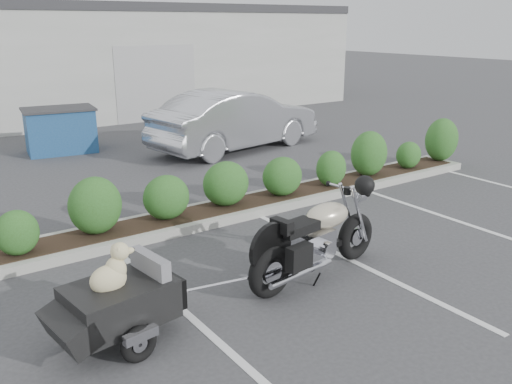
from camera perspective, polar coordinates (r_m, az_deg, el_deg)
ground at (r=7.79m, az=0.72°, el=-7.93°), size 90.00×90.00×0.00m
planter_kerb at (r=9.97m, az=-1.96°, el=-1.68°), size 12.00×1.00×0.15m
building at (r=23.13m, az=-25.23°, el=12.50°), size 26.00×10.00×4.00m
motorcycle at (r=7.34m, az=6.49°, el=-4.93°), size 2.43×0.92×1.39m
pet_trailer at (r=6.08m, az=-14.28°, el=-11.09°), size 1.96×1.11×1.15m
sedan at (r=14.84m, az=-2.15°, el=7.61°), size 5.14×2.51×1.62m
dumpster at (r=15.43m, az=-19.90°, el=6.17°), size 1.95×1.46×1.19m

